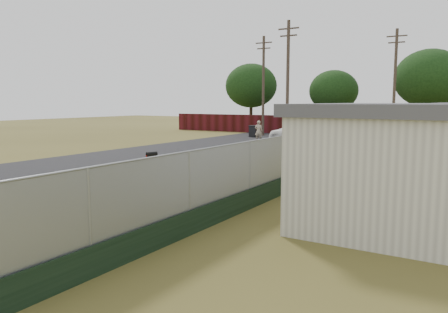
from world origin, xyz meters
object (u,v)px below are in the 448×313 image
Objects in this scene: mailbox at (152,157)px; trash_bin at (253,131)px; pedestrian at (259,131)px; pickup_truck at (309,137)px.

mailbox reaches higher than trash_bin.
mailbox is at bearing 87.97° from pedestrian.
pedestrian is at bearing -56.51° from trash_bin.
pickup_truck is at bearing -38.76° from trash_bin.
mailbox is 0.68× the size of pedestrian.
trash_bin is at bearing 107.07° from mailbox.
trash_bin is (-7.44, 5.98, -0.24)m from pickup_truck.
pickup_truck is at bearing 86.04° from mailbox.
trash_bin is at bearing 70.28° from pickup_truck.
pickup_truck reaches higher than trash_bin.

